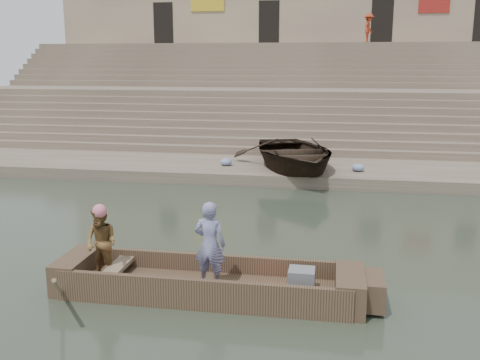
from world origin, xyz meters
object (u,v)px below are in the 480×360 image
(rowing_man, at_px, (101,243))
(television, at_px, (301,280))
(main_rowboat, at_px, (207,289))
(standing_man, at_px, (210,244))
(pedestrian, at_px, (369,28))
(beached_rowboat, at_px, (294,153))

(rowing_man, height_order, television, rowing_man)
(rowing_man, bearing_deg, main_rowboat, 17.82)
(standing_man, height_order, pedestrian, pedestrian)
(beached_rowboat, bearing_deg, pedestrian, 58.48)
(main_rowboat, bearing_deg, standing_man, -44.13)
(standing_man, bearing_deg, television, -171.61)
(main_rowboat, relative_size, pedestrian, 3.03)
(television, xyz_separation_m, pedestrian, (2.25, 24.33, 5.61))
(television, xyz_separation_m, beached_rowboat, (-0.92, 10.26, 0.53))
(rowing_man, relative_size, television, 2.93)
(standing_man, relative_size, rowing_man, 1.17)
(main_rowboat, xyz_separation_m, rowing_man, (-2.00, -0.02, 0.78))
(main_rowboat, distance_m, television, 1.72)
(standing_man, height_order, beached_rowboat, standing_man)
(main_rowboat, relative_size, standing_man, 3.18)
(rowing_man, height_order, beached_rowboat, rowing_man)
(main_rowboat, xyz_separation_m, television, (1.70, 0.00, 0.31))
(main_rowboat, height_order, television, television)
(main_rowboat, height_order, pedestrian, pedestrian)
(television, bearing_deg, main_rowboat, 180.00)
(standing_man, xyz_separation_m, pedestrian, (3.87, 24.40, 5.02))
(rowing_man, relative_size, beached_rowboat, 0.25)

